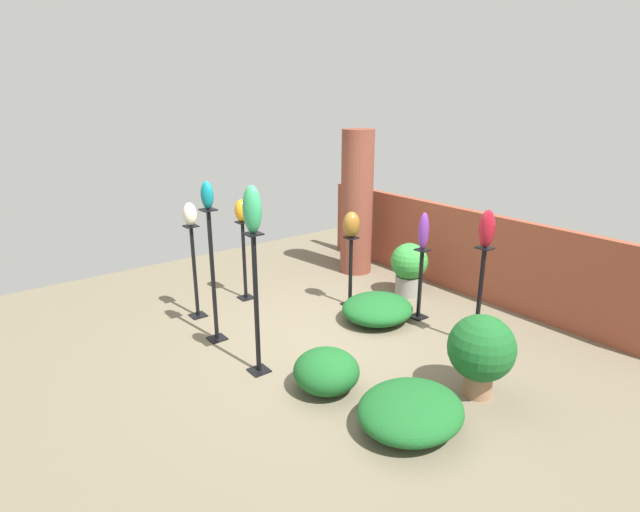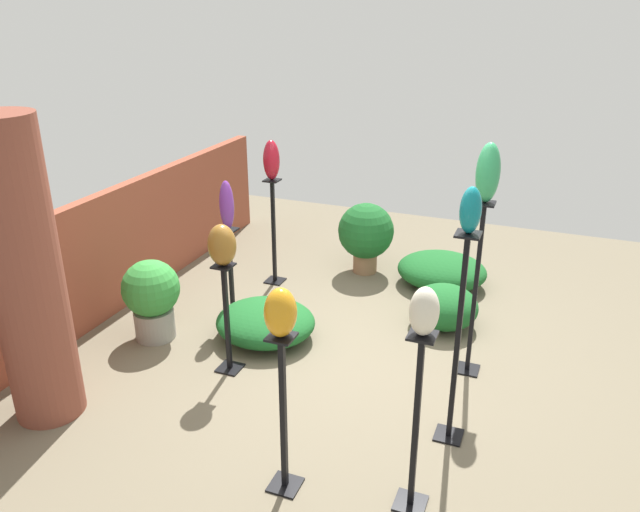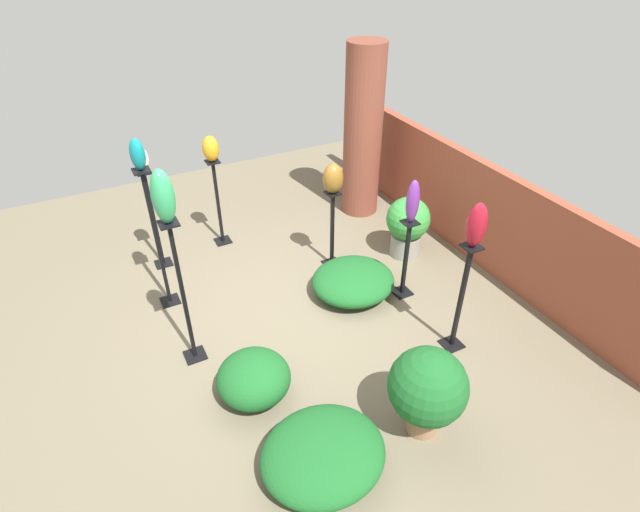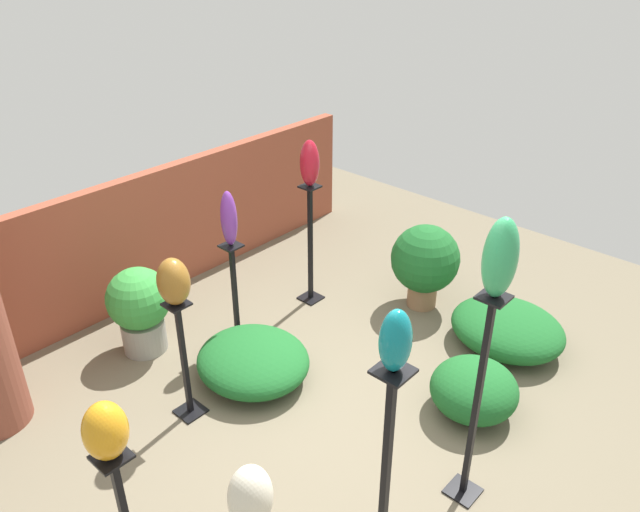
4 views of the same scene
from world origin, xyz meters
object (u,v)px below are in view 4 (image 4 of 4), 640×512
art_vase_amber (105,431)px  art_vase_ruby (310,163)px  art_vase_jade (500,258)px  potted_plant_front_right (140,306)px  art_vase_bronze (174,282)px  pedestal_violet (235,298)px  art_vase_ivory (250,497)px  pedestal_bronze (185,365)px  art_vase_teal (395,341)px  potted_plant_back_center (425,261)px  pedestal_jade (476,410)px  pedestal_teal (384,504)px  art_vase_violet (229,219)px  pedestal_ruby (310,250)px

art_vase_amber → art_vase_ruby: size_ratio=0.73×
art_vase_jade → potted_plant_front_right: 3.17m
art_vase_bronze → potted_plant_front_right: (0.23, 0.92, -0.72)m
pedestal_violet → art_vase_ivory: 3.06m
pedestal_bronze → art_vase_amber: (-1.10, -1.03, 0.85)m
pedestal_violet → art_vase_teal: size_ratio=3.03×
pedestal_violet → potted_plant_back_center: (1.55, -0.90, 0.06)m
pedestal_bronze → art_vase_ruby: bearing=12.9°
pedestal_bronze → art_vase_ruby: 2.05m
pedestal_bronze → pedestal_violet: size_ratio=1.05×
art_vase_amber → potted_plant_front_right: 2.51m
potted_plant_front_right → art_vase_amber: bearing=-124.3°
pedestal_jade → potted_plant_back_center: 2.23m
pedestal_violet → potted_plant_front_right: size_ratio=1.21×
pedestal_violet → potted_plant_front_right: 0.80m
pedestal_teal → potted_plant_back_center: size_ratio=1.93×
art_vase_amber → potted_plant_front_right: bearing=55.7°
art_vase_bronze → art_vase_violet: (0.86, 0.44, 0.02)m
art_vase_violet → art_vase_amber: size_ratio=1.54×
pedestal_bronze → pedestal_teal: (-0.20, -1.93, 0.30)m
pedestal_violet → pedestal_ruby: pedestal_ruby is taller
art_vase_teal → potted_plant_back_center: 3.26m
art_vase_violet → art_vase_bronze: bearing=-152.9°
pedestal_bronze → art_vase_bronze: size_ratio=2.84×
pedestal_bronze → art_vase_violet: bearing=27.1°
art_vase_amber → art_vase_teal: bearing=-45.3°
pedestal_violet → art_vase_teal: art_vase_teal is taller
pedestal_jade → pedestal_teal: bearing=-178.9°
pedestal_bronze → art_vase_teal: bearing=-95.9°
pedestal_bronze → pedestal_violet: bearing=27.1°
pedestal_bronze → art_vase_bronze: art_vase_bronze is taller
pedestal_jade → art_vase_jade: art_vase_jade is taller
art_vase_bronze → art_vase_ivory: 2.08m
art_vase_jade → art_vase_amber: 2.09m
pedestal_jade → art_vase_jade: (-0.00, 0.00, 1.05)m
pedestal_ruby → art_vase_amber: (-2.87, -1.43, 0.75)m
pedestal_teal → art_vase_bronze: pedestal_teal is taller
art_vase_ivory → potted_plant_back_center: (3.36, 1.38, -0.90)m
pedestal_violet → art_vase_violet: 0.75m
art_vase_amber → potted_plant_back_center: (3.51, 0.57, -0.81)m
art_vase_ruby → potted_plant_front_right: 1.89m
pedestal_ruby → art_vase_jade: art_vase_jade is taller
pedestal_bronze → art_vase_jade: size_ratio=2.10×
art_vase_jade → art_vase_ivory: 1.73m
art_vase_ivory → pedestal_violet: bearing=51.4°
pedestal_jade → pedestal_violet: (0.12, 2.36, -0.28)m
art_vase_amber → pedestal_jade: bearing=-25.9°
art_vase_jade → art_vase_bronze: 2.14m
art_vase_jade → pedestal_jade: bearing=0.0°
art_vase_teal → art_vase_violet: bearing=65.9°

